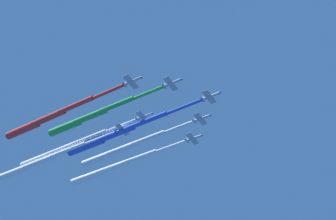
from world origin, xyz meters
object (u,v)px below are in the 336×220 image
at_px(jet_port_outer, 61,150).
at_px(jet_starboard_outer, 39,162).
at_px(jet_port_mid, 111,168).
at_px(jet_port_inner, 121,149).
at_px(jet_lead, 114,135).
at_px(jet_starboard_inner, 89,117).
at_px(jet_starboard_mid, 47,118).

relative_size(jet_port_outer, jet_starboard_outer, 0.96).
bearing_deg(jet_port_mid, jet_port_outer, -94.47).
bearing_deg(jet_port_inner, jet_starboard_outer, -141.08).
bearing_deg(jet_lead, jet_starboard_outer, -158.26).
xyz_separation_m(jet_port_mid, jet_port_outer, (-2.19, -27.96, 1.12)).
height_order(jet_starboard_inner, jet_starboard_outer, jet_starboard_inner).
height_order(jet_port_inner, jet_starboard_outer, jet_port_inner).
distance_m(jet_port_inner, jet_starboard_mid, 40.50).
bearing_deg(jet_lead, jet_port_outer, -158.47).
xyz_separation_m(jet_lead, jet_port_mid, (-28.34, 15.91, 2.00)).
bearing_deg(jet_port_mid, jet_starboard_mid, -65.68).
bearing_deg(jet_starboard_inner, jet_port_mid, 134.41).
bearing_deg(jet_port_mid, jet_port_inner, -17.31).
xyz_separation_m(jet_lead, jet_starboard_mid, (-7.42, -30.39, 0.18)).
distance_m(jet_starboard_inner, jet_starboard_mid, 18.62).
bearing_deg(jet_starboard_outer, jet_lead, 21.74).
height_order(jet_port_inner, jet_starboard_inner, jet_starboard_inner).
xyz_separation_m(jet_port_mid, jet_starboard_mid, (20.93, -46.30, -1.82)).
distance_m(jet_port_inner, jet_port_mid, 19.73).
bearing_deg(jet_port_mid, jet_starboard_inner, -45.59).
relative_size(jet_starboard_mid, jet_starboard_outer, 0.89).
relative_size(jet_port_mid, jet_starboard_mid, 1.06).
height_order(jet_starboard_inner, jet_starboard_mid, jet_starboard_inner).
bearing_deg(jet_port_outer, jet_port_mid, 85.53).
distance_m(jet_lead, jet_starboard_mid, 31.28).
bearing_deg(jet_starboard_inner, jet_port_outer, 176.26).
height_order(jet_starboard_inner, jet_port_outer, jet_starboard_inner).
distance_m(jet_port_mid, jet_starboard_mid, 50.84).
distance_m(jet_port_mid, jet_port_outer, 28.06).
height_order(jet_port_inner, jet_port_outer, jet_port_outer).
bearing_deg(jet_starboard_outer, jet_port_outer, 22.22).
xyz_separation_m(jet_port_outer, jet_starboard_outer, (-12.88, -5.26, -2.66)).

